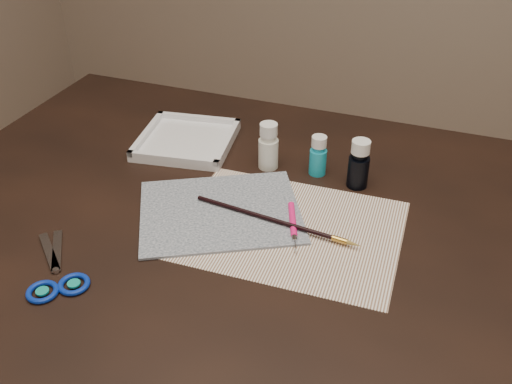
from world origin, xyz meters
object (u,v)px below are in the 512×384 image
(paper, at_px, (289,229))
(paint_bottle_white, at_px, (268,146))
(paint_bottle_navy, at_px, (359,164))
(paint_bottle_cyan, at_px, (318,155))
(canvas, at_px, (220,211))
(scissors, at_px, (50,265))
(palette_tray, at_px, (187,140))

(paper, distance_m, paint_bottle_white, 0.21)
(paint_bottle_navy, bearing_deg, paint_bottle_white, 178.11)
(paper, height_order, paint_bottle_navy, paint_bottle_navy)
(paint_bottle_cyan, bearing_deg, canvas, -124.04)
(paper, distance_m, scissors, 0.39)
(paper, relative_size, paint_bottle_white, 3.92)
(paper, relative_size, paint_bottle_cyan, 4.62)
(paper, xyz_separation_m, canvas, (-0.13, 0.00, 0.00))
(canvas, distance_m, paint_bottle_cyan, 0.23)
(palette_tray, bearing_deg, paint_bottle_cyan, -3.14)
(scissors, xyz_separation_m, palette_tray, (0.03, 0.43, 0.01))
(canvas, xyz_separation_m, paint_bottle_cyan, (0.13, 0.19, 0.04))
(paper, height_order, canvas, canvas)
(paint_bottle_cyan, height_order, palette_tray, paint_bottle_cyan)
(palette_tray, bearing_deg, scissors, -93.90)
(scissors, relative_size, palette_tray, 0.97)
(paint_bottle_navy, bearing_deg, palette_tray, 175.03)
(paper, xyz_separation_m, palette_tray, (-0.30, 0.21, 0.01))
(canvas, height_order, paint_bottle_navy, paint_bottle_navy)
(scissors, height_order, palette_tray, palette_tray)
(paint_bottle_white, xyz_separation_m, scissors, (-0.22, -0.40, -0.04))
(paint_bottle_navy, bearing_deg, paper, -114.85)
(paper, relative_size, scissors, 2.01)
(paint_bottle_white, bearing_deg, canvas, -99.18)
(paper, distance_m, palette_tray, 0.36)
(paint_bottle_white, distance_m, paint_bottle_cyan, 0.10)
(paint_bottle_white, relative_size, paint_bottle_navy, 0.99)
(paint_bottle_cyan, bearing_deg, paint_bottle_white, -173.87)
(canvas, height_order, scissors, scissors)
(paint_bottle_cyan, distance_m, paint_bottle_navy, 0.08)
(paint_bottle_white, height_order, palette_tray, paint_bottle_white)
(paper, distance_m, paint_bottle_cyan, 0.20)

